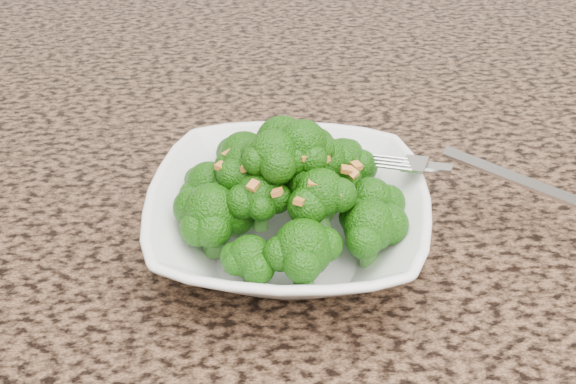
{
  "coord_description": "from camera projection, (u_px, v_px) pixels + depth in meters",
  "views": [
    {
      "loc": [
        -0.15,
        -0.14,
        1.26
      ],
      "look_at": [
        -0.12,
        0.28,
        0.95
      ],
      "focal_mm": 45.0,
      "sensor_mm": 36.0,
      "label": 1
    }
  ],
  "objects": [
    {
      "name": "fork",
      "position": [
        443.0,
        167.0,
        0.53
      ],
      "size": [
        0.17,
        0.1,
        0.01
      ],
      "primitive_type": null,
      "rotation": [
        0.0,
        0.0,
        -0.43
      ],
      "color": "silver",
      "rests_on": "bowl"
    },
    {
      "name": "granite_counter",
      "position": [
        440.0,
        240.0,
        0.58
      ],
      "size": [
        1.64,
        1.04,
        0.03
      ],
      "primitive_type": "cube",
      "color": "brown",
      "rests_on": "cabinet"
    },
    {
      "name": "garlic_topping",
      "position": [
        288.0,
        100.0,
        0.48
      ],
      "size": [
        0.11,
        0.11,
        0.01
      ],
      "primitive_type": null,
      "color": "orange",
      "rests_on": "broccoli_pile"
    },
    {
      "name": "bowl",
      "position": [
        288.0,
        219.0,
        0.53
      ],
      "size": [
        0.23,
        0.23,
        0.05
      ],
      "primitive_type": "imported",
      "rotation": [
        0.0,
        0.0,
        -0.12
      ],
      "color": "white",
      "rests_on": "granite_counter"
    },
    {
      "name": "broccoli_pile",
      "position": [
        288.0,
        150.0,
        0.5
      ],
      "size": [
        0.18,
        0.18,
        0.07
      ],
      "primitive_type": null,
      "color": "#1B5E0A",
      "rests_on": "bowl"
    }
  ]
}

